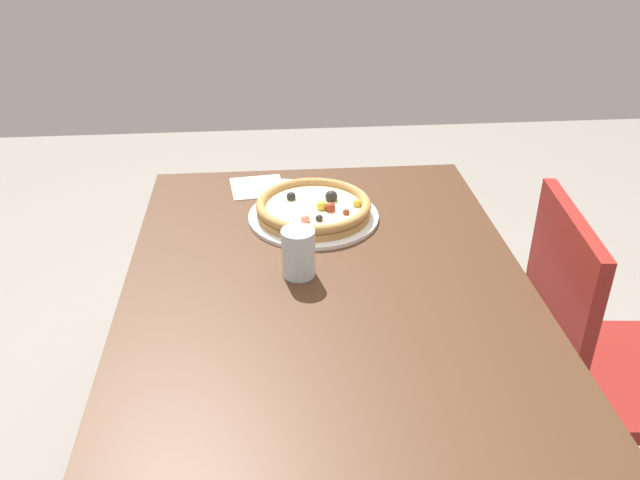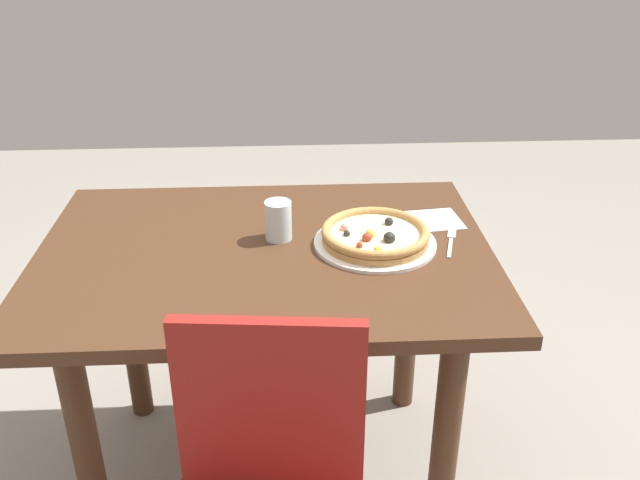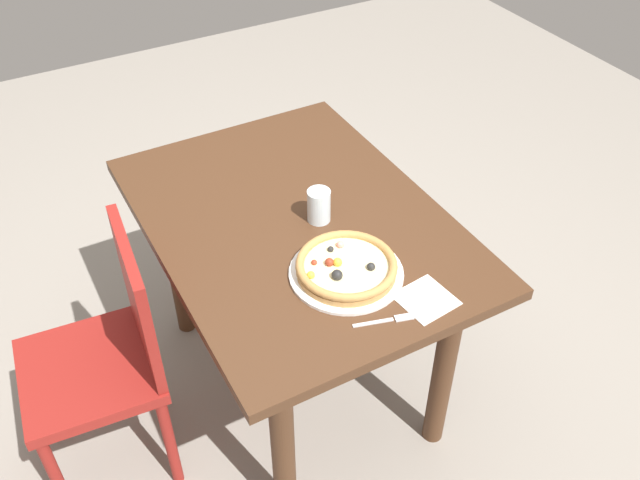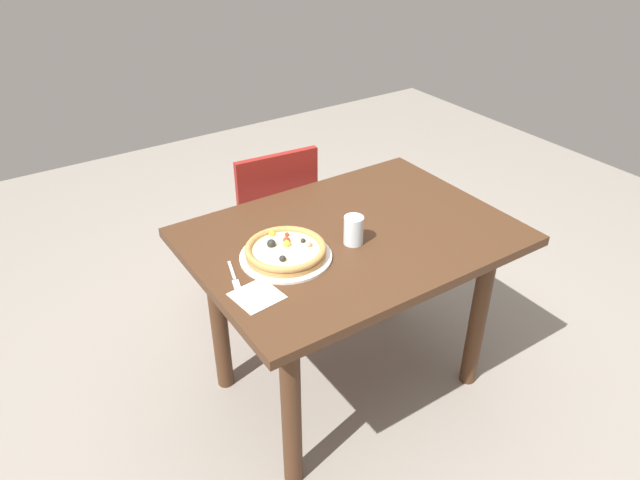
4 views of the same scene
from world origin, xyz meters
name	(u,v)px [view 4 (image 4 of 4)]	position (x,y,z in m)	size (l,w,h in m)	color
ground_plane	(347,380)	(0.00, 0.00, 0.00)	(6.00, 6.00, 0.00)	gray
dining_table	(351,261)	(0.00, 0.00, 0.64)	(1.19, 0.86, 0.77)	#472B19
chair_near	(269,223)	(0.01, -0.64, 0.50)	(0.44, 0.44, 0.89)	maroon
plate	(286,256)	(0.29, 0.01, 0.77)	(0.32, 0.32, 0.01)	white
pizza	(286,250)	(0.29, 0.01, 0.80)	(0.28, 0.28, 0.05)	#B78447
fork	(234,277)	(0.50, 0.02, 0.77)	(0.06, 0.16, 0.00)	silver
drinking_glass	(354,230)	(0.04, 0.06, 0.82)	(0.07, 0.07, 0.11)	silver
napkin	(257,296)	(0.48, 0.15, 0.77)	(0.14, 0.14, 0.00)	white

